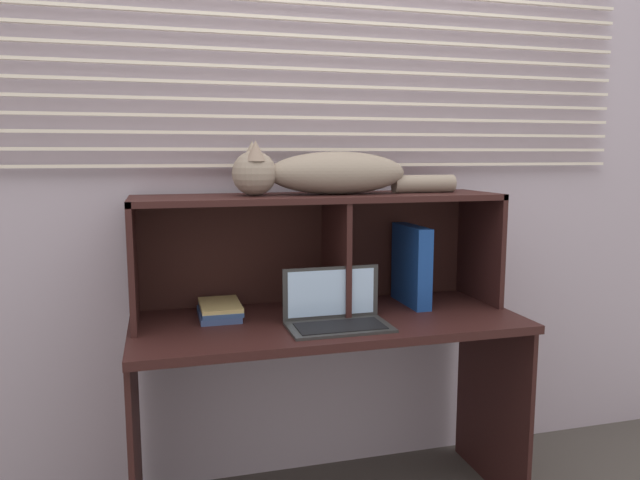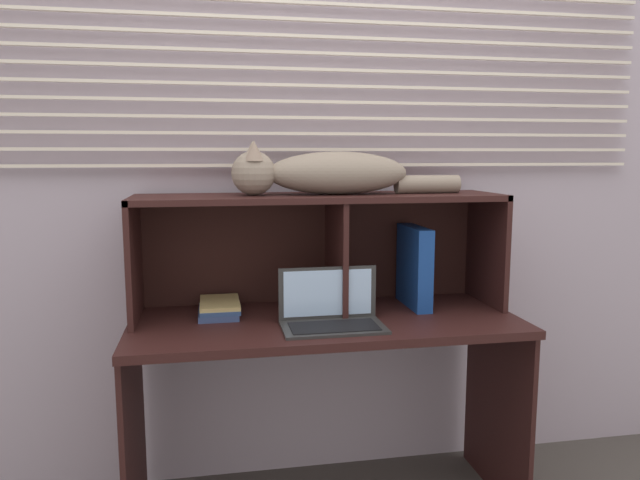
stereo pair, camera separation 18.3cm
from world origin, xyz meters
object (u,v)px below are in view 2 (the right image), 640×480
object	(u,v)px
cat	(325,173)
binder_upright	(414,267)
book_stack	(219,308)
laptop	(330,314)

from	to	relation	value
cat	binder_upright	distance (m)	0.51
binder_upright	book_stack	world-z (taller)	binder_upright
laptop	book_stack	size ratio (longest dim) A/B	1.55
cat	book_stack	world-z (taller)	cat
laptop	book_stack	xyz separation A→B (m)	(-0.37, 0.22, -0.02)
book_stack	laptop	bearing A→B (deg)	-30.22
cat	laptop	bearing A→B (deg)	-96.16
cat	laptop	world-z (taller)	cat
cat	book_stack	distance (m)	0.63
binder_upright	book_stack	distance (m)	0.76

